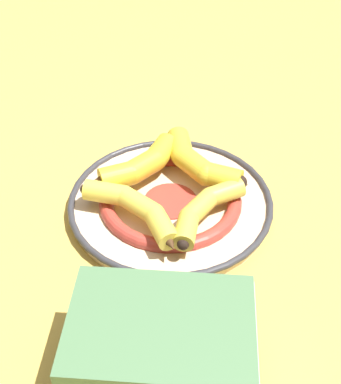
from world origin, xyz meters
The scene contains 7 objects.
ground_plane centered at (0.00, 0.00, 0.00)m, with size 2.80×2.80×0.00m, color gold.
decorative_bowl centered at (0.02, -0.03, 0.01)m, with size 0.33×0.33×0.03m.
banana_a centered at (-0.05, -0.04, 0.05)m, with size 0.07×0.18×0.03m.
banana_b centered at (0.01, 0.04, 0.05)m, with size 0.20×0.07×0.03m.
banana_c centered at (0.09, -0.03, 0.05)m, with size 0.06×0.18×0.04m.
banana_d centered at (0.04, -0.11, 0.05)m, with size 0.19×0.08×0.04m.
book_stack centered at (-0.20, 0.17, 0.06)m, with size 0.25×0.25×0.11m.
Camera 1 is at (-0.46, 0.39, 0.58)m, focal length 50.00 mm.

